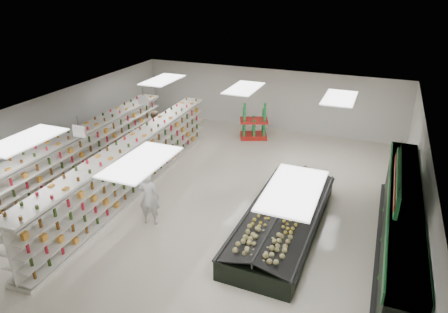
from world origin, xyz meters
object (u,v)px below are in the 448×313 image
at_px(soda_endcap, 254,122).
at_px(shopper_main, 149,198).
at_px(produce_island, 283,217).
at_px(shopper_background, 156,129).
at_px(gondola_center, 134,167).
at_px(gondola_left, 82,156).

height_order(soda_endcap, shopper_main, shopper_main).
relative_size(produce_island, shopper_background, 3.46).
height_order(produce_island, shopper_background, shopper_background).
relative_size(gondola_center, soda_endcap, 6.69).
bearing_deg(produce_island, soda_endcap, 115.02).
distance_m(produce_island, soda_endcap, 8.05).
relative_size(gondola_center, shopper_background, 6.46).
height_order(produce_island, soda_endcap, soda_endcap).
distance_m(soda_endcap, shopper_background, 4.86).
height_order(gondola_center, shopper_main, gondola_center).
relative_size(produce_island, soda_endcap, 3.58).
bearing_deg(produce_island, shopper_background, 148.68).
relative_size(gondola_left, produce_island, 1.81).
height_order(gondola_center, soda_endcap, gondola_center).
distance_m(gondola_left, produce_island, 8.59).
relative_size(gondola_left, soda_endcap, 6.47).
xyz_separation_m(shopper_main, shopper_background, (-3.20, 5.82, -0.06)).
bearing_deg(produce_island, shopper_main, -162.44).
xyz_separation_m(produce_island, soda_endcap, (-3.40, 7.29, 0.43)).
relative_size(gondola_left, shopper_background, 6.25).
xyz_separation_m(gondola_left, shopper_background, (1.17, 3.85, 0.01)).
relative_size(soda_endcap, shopper_background, 0.97).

